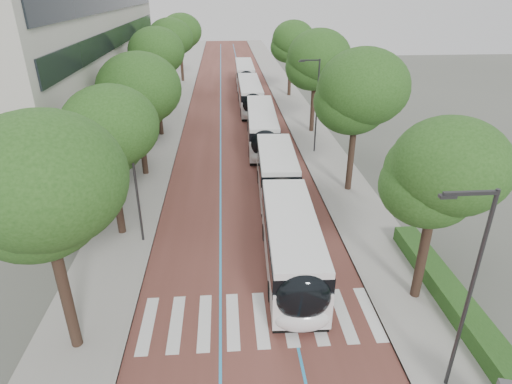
% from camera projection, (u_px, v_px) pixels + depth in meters
% --- Properties ---
extents(ground, '(160.00, 160.00, 0.00)m').
position_uv_depth(ground, '(258.00, 336.00, 18.24)').
color(ground, '#51544C').
rests_on(ground, ground).
extents(road, '(11.00, 140.00, 0.02)m').
position_uv_depth(road, '(233.00, 104.00, 54.17)').
color(road, brown).
rests_on(road, ground).
extents(sidewalk_left, '(4.00, 140.00, 0.12)m').
position_uv_depth(sidewalk_left, '(174.00, 105.00, 53.65)').
color(sidewalk_left, '#999691').
rests_on(sidewalk_left, ground).
extents(sidewalk_right, '(4.00, 140.00, 0.12)m').
position_uv_depth(sidewalk_right, '(292.00, 103.00, 54.65)').
color(sidewalk_right, '#999691').
rests_on(sidewalk_right, ground).
extents(kerb_left, '(0.20, 140.00, 0.14)m').
position_uv_depth(kerb_left, '(189.00, 104.00, 53.78)').
color(kerb_left, gray).
rests_on(kerb_left, ground).
extents(kerb_right, '(0.20, 140.00, 0.14)m').
position_uv_depth(kerb_right, '(277.00, 103.00, 54.52)').
color(kerb_right, gray).
rests_on(kerb_right, ground).
extents(zebra_crossing, '(10.55, 3.60, 0.01)m').
position_uv_depth(zebra_crossing, '(261.00, 319.00, 19.14)').
color(zebra_crossing, silver).
rests_on(zebra_crossing, ground).
extents(lane_line_left, '(0.12, 126.00, 0.01)m').
position_uv_depth(lane_line_left, '(221.00, 104.00, 54.06)').
color(lane_line_left, '#2993D0').
rests_on(lane_line_left, road).
extents(lane_line_right, '(0.12, 126.00, 0.01)m').
position_uv_depth(lane_line_right, '(246.00, 104.00, 54.27)').
color(lane_line_right, '#2993D0').
rests_on(lane_line_right, road).
extents(office_building, '(18.11, 40.00, 14.00)m').
position_uv_depth(office_building, '(22.00, 65.00, 39.05)').
color(office_building, '#ACA99F').
rests_on(office_building, ground).
extents(hedge, '(1.20, 14.00, 0.80)m').
position_uv_depth(hedge, '(466.00, 315.00, 18.62)').
color(hedge, '#1E4618').
rests_on(hedge, sidewalk_right).
extents(streetlight_near, '(1.82, 0.20, 8.00)m').
position_uv_depth(streetlight_near, '(468.00, 281.00, 13.90)').
color(streetlight_near, '#2E2E31').
rests_on(streetlight_near, sidewalk_right).
extents(streetlight_far, '(1.82, 0.20, 8.00)m').
position_uv_depth(streetlight_far, '(315.00, 99.00, 36.36)').
color(streetlight_far, '#2E2E31').
rests_on(streetlight_far, sidewalk_right).
extents(lamp_post_left, '(0.14, 0.14, 8.00)m').
position_uv_depth(lamp_post_left, '(135.00, 177.00, 23.23)').
color(lamp_post_left, '#2E2E31').
rests_on(lamp_post_left, sidewalk_left).
extents(trees_left, '(6.07, 60.80, 9.68)m').
position_uv_depth(trees_left, '(152.00, 69.00, 38.38)').
color(trees_left, black).
rests_on(trees_left, ground).
extents(trees_right, '(6.02, 47.12, 9.48)m').
position_uv_depth(trees_right, '(326.00, 73.00, 36.77)').
color(trees_right, black).
rests_on(trees_right, ground).
extents(lead_bus, '(3.25, 18.48, 3.20)m').
position_uv_depth(lead_bus, '(284.00, 209.00, 25.17)').
color(lead_bus, black).
rests_on(lead_bus, ground).
extents(bus_queued_0, '(3.00, 12.49, 3.20)m').
position_uv_depth(bus_queued_0, '(262.00, 128.00, 39.56)').
color(bus_queued_0, silver).
rests_on(bus_queued_0, ground).
extents(bus_queued_1, '(2.59, 12.41, 3.20)m').
position_uv_depth(bus_queued_1, '(250.00, 96.00, 51.21)').
color(bus_queued_1, silver).
rests_on(bus_queued_1, ground).
extents(bus_queued_2, '(2.66, 12.42, 3.20)m').
position_uv_depth(bus_queued_2, '(245.00, 75.00, 63.48)').
color(bus_queued_2, silver).
rests_on(bus_queued_2, ground).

